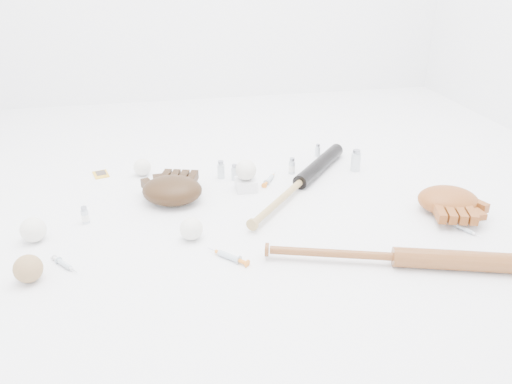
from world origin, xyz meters
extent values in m
plane|color=white|center=(0.00, 0.00, 0.00)|extent=(3.00, 3.00, 0.00)
cube|color=gold|center=(-0.53, 0.43, 0.00)|extent=(0.07, 0.09, 0.00)
cube|color=white|center=(0.03, 0.18, 0.02)|extent=(0.08, 0.08, 0.04)
sphere|color=white|center=(0.03, 0.18, 0.08)|extent=(0.08, 0.08, 0.08)
sphere|color=white|center=(-0.70, -0.06, 0.04)|extent=(0.08, 0.08, 0.08)
sphere|color=white|center=(-0.36, 0.40, 0.04)|extent=(0.07, 0.07, 0.07)
sphere|color=white|center=(-0.21, -0.14, 0.04)|extent=(0.07, 0.07, 0.07)
sphere|color=#977348|center=(-0.67, -0.28, 0.04)|extent=(0.08, 0.08, 0.08)
cylinder|color=silver|center=(0.00, 0.28, 0.03)|extent=(0.03, 0.03, 0.07)
cylinder|color=silver|center=(0.41, 0.45, 0.03)|extent=(0.02, 0.02, 0.06)
cylinder|color=silver|center=(-0.05, 0.31, 0.04)|extent=(0.03, 0.03, 0.07)
cylinder|color=silver|center=(0.52, 0.27, 0.05)|extent=(0.04, 0.04, 0.09)
cylinder|color=silver|center=(-0.55, 0.03, 0.03)|extent=(0.02, 0.02, 0.06)
cylinder|color=silver|center=(0.25, 0.29, 0.03)|extent=(0.03, 0.03, 0.07)
camera|label=1|loc=(-0.28, -1.54, 0.85)|focal=35.00mm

